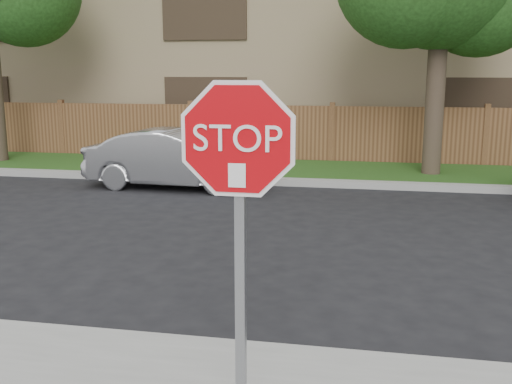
# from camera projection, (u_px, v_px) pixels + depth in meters

# --- Properties ---
(ground) EXTENTS (90.00, 90.00, 0.00)m
(ground) POSITION_uv_depth(u_px,v_px,m) (249.00, 350.00, 5.58)
(ground) COLOR black
(ground) RESTS_ON ground
(far_curb) EXTENTS (70.00, 0.30, 0.15)m
(far_curb) POSITION_uv_depth(u_px,v_px,m) (321.00, 183.00, 13.40)
(far_curb) COLOR gray
(far_curb) RESTS_ON ground
(grass_strip) EXTENTS (70.00, 3.00, 0.12)m
(grass_strip) POSITION_uv_depth(u_px,v_px,m) (327.00, 172.00, 14.99)
(grass_strip) COLOR #1E4714
(grass_strip) RESTS_ON ground
(fence) EXTENTS (70.00, 0.12, 1.60)m
(fence) POSITION_uv_depth(u_px,v_px,m) (332.00, 135.00, 16.38)
(fence) COLOR #54331D
(fence) RESTS_ON ground
(apartment_building) EXTENTS (35.20, 9.20, 7.20)m
(apartment_building) POSITION_uv_depth(u_px,v_px,m) (344.00, 42.00, 21.23)
(apartment_building) COLOR #92825B
(apartment_building) RESTS_ON ground
(stop_sign) EXTENTS (1.01, 0.13, 2.55)m
(stop_sign) POSITION_uv_depth(u_px,v_px,m) (239.00, 190.00, 3.74)
(stop_sign) COLOR gray
(stop_sign) RESTS_ON sidewalk_near
(sedan_left) EXTENTS (3.95, 1.51, 1.28)m
(sedan_left) POSITION_uv_depth(u_px,v_px,m) (176.00, 159.00, 13.15)
(sedan_left) COLOR #A7A8AC
(sedan_left) RESTS_ON ground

